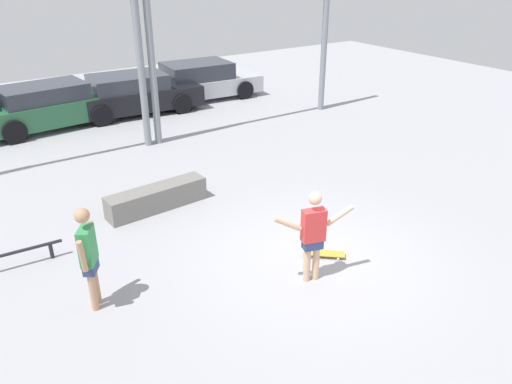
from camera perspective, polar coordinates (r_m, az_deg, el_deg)
ground_plane at (r=9.29m, az=6.86°, el=-7.65°), size 36.00×36.00×0.00m
skateboarder at (r=8.27m, az=6.56°, el=-4.62°), size 1.38×0.48×1.66m
skateboard at (r=9.36m, az=7.80°, el=-6.98°), size 0.71×0.65×0.08m
grind_box at (r=11.06m, az=-11.26°, el=-0.67°), size 2.28×0.66×0.51m
canopy_support_left at (r=13.34m, az=-26.95°, el=18.27°), size 6.45×0.20×6.41m
parked_car_green at (r=17.26m, az=-22.48°, el=9.03°), size 4.71×2.20×1.39m
parked_car_black at (r=18.03m, az=-13.90°, el=10.80°), size 4.59×2.23×1.35m
parked_car_silver at (r=19.51m, az=-6.37°, el=12.49°), size 4.48×2.22×1.37m
bystander at (r=7.98m, az=-18.60°, el=-6.69°), size 0.44×0.63×1.75m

